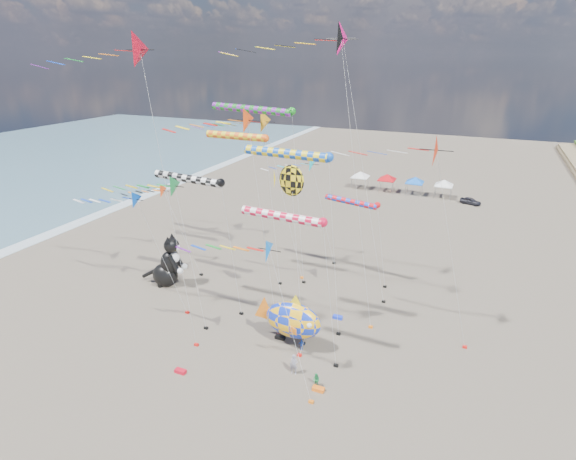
# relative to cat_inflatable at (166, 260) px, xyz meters

# --- Properties ---
(ground) EXTENTS (260.00, 260.00, 0.00)m
(ground) POSITION_rel_cat_inflatable_xyz_m (15.34, -14.29, -2.98)
(ground) COLOR brown
(ground) RESTS_ON ground
(delta_kite_0) EXTENTS (10.36, 1.83, 10.24)m
(delta_kite_0) POSITION_rel_cat_inflatable_xyz_m (-3.31, 3.32, 6.00)
(delta_kite_0) COLOR #FF4E16
(delta_kite_0) RESTS_ON ground
(delta_kite_1) EXTENTS (11.24, 1.93, 12.19)m
(delta_kite_1) POSITION_rel_cat_inflatable_xyz_m (15.73, -10.65, 7.88)
(delta_kite_1) COLOR blue
(delta_kite_1) RESTS_ON ground
(delta_kite_2) EXTENTS (10.25, 2.09, 14.40)m
(delta_kite_2) POSITION_rel_cat_inflatable_xyz_m (4.91, -5.66, 10.05)
(delta_kite_2) COLOR #187C38
(delta_kite_2) RESTS_ON ground
(delta_kite_3) EXTENTS (16.68, 3.19, 26.59)m
(delta_kite_3) POSITION_rel_cat_inflatable_xyz_m (17.29, 5.61, 21.79)
(delta_kite_3) COLOR #F00C74
(delta_kite_3) RESTS_ON ground
(delta_kite_4) EXTENTS (12.89, 2.80, 18.36)m
(delta_kite_4) POSITION_rel_cat_inflatable_xyz_m (26.60, 0.80, 13.75)
(delta_kite_4) COLOR red
(delta_kite_4) RESTS_ON ground
(delta_kite_5) EXTENTS (12.09, 1.79, 12.41)m
(delta_kite_5) POSITION_rel_cat_inflatable_xyz_m (-0.59, -4.10, 8.13)
(delta_kite_5) COLOR blue
(delta_kite_5) RESTS_ON ground
(delta_kite_6) EXTENTS (14.08, 2.69, 26.27)m
(delta_kite_6) POSITION_rel_cat_inflatable_xyz_m (17.84, 0.58, 21.68)
(delta_kite_6) COLOR black
(delta_kite_6) RESTS_ON ground
(delta_kite_7) EXTENTS (12.61, 2.58, 18.53)m
(delta_kite_7) POSITION_rel_cat_inflatable_xyz_m (8.51, 7.22, 14.00)
(delta_kite_7) COLOR #FFA91B
(delta_kite_7) RESTS_ON ground
(delta_kite_8) EXTENTS (8.82, 1.96, 13.04)m
(delta_kite_8) POSITION_rel_cat_inflatable_xyz_m (11.62, 12.30, 8.76)
(delta_kite_8) COLOR #1AC6DD
(delta_kite_8) RESTS_ON ground
(delta_kite_9) EXTENTS (12.79, 2.70, 25.39)m
(delta_kite_9) POSITION_rel_cat_inflatable_xyz_m (5.58, -8.18, 20.80)
(delta_kite_9) COLOR red
(delta_kite_9) RESTS_ON ground
(delta_kite_10) EXTENTS (9.57, 2.08, 20.18)m
(delta_kite_10) POSITION_rel_cat_inflatable_xyz_m (11.96, -4.06, 15.83)
(delta_kite_10) COLOR #FF4810
(delta_kite_10) RESTS_ON ground
(windsock_0) EXTENTS (8.27, 0.72, 12.66)m
(windsock_0) POSITION_rel_cat_inflatable_xyz_m (16.82, -6.02, 9.25)
(windsock_0) COLOR red
(windsock_0) RESTS_ON ground
(windsock_1) EXTENTS (9.06, 0.82, 16.52)m
(windsock_1) POSITION_rel_cat_inflatable_xyz_m (15.31, -1.68, 13.06)
(windsock_1) COLOR blue
(windsock_1) RESTS_ON ground
(windsock_2) EXTENTS (8.32, 0.79, 16.34)m
(windsock_2) POSITION_rel_cat_inflatable_xyz_m (6.81, 4.99, 12.88)
(windsock_2) COLOR #F45814
(windsock_2) RESTS_ON ground
(windsock_3) EXTENTS (10.74, 0.79, 18.90)m
(windsock_3) POSITION_rel_cat_inflatable_xyz_m (7.93, 6.29, 15.45)
(windsock_3) COLOR #17801E
(windsock_3) RESTS_ON ground
(windsock_4) EXTENTS (7.31, 0.65, 9.57)m
(windsock_4) POSITION_rel_cat_inflatable_xyz_m (18.07, 8.85, 6.19)
(windsock_4) COLOR red
(windsock_4) RESTS_ON ground
(windsock_5) EXTENTS (8.59, 0.77, 13.49)m
(windsock_5) POSITION_rel_cat_inflatable_xyz_m (5.77, -2.16, 10.06)
(windsock_5) COLOR black
(windsock_5) RESTS_ON ground
(angelfish_kite) EXTENTS (3.74, 3.02, 15.37)m
(angelfish_kite) POSITION_rel_cat_inflatable_xyz_m (15.46, -2.28, 10.96)
(angelfish_kite) COLOR yellow
(angelfish_kite) RESTS_ON ground
(cat_inflatable) EXTENTS (4.76, 3.04, 5.95)m
(cat_inflatable) POSITION_rel_cat_inflatable_xyz_m (0.00, 0.00, 0.00)
(cat_inflatable) COLOR black
(cat_inflatable) RESTS_ON ground
(fish_inflatable) EXTENTS (6.65, 2.47, 5.20)m
(fish_inflatable) POSITION_rel_cat_inflatable_xyz_m (16.92, -4.93, -0.30)
(fish_inflatable) COLOR #1431C4
(fish_inflatable) RESTS_ON ground
(person_adult) EXTENTS (0.68, 0.50, 1.74)m
(person_adult) POSITION_rel_cat_inflatable_xyz_m (18.41, -8.18, -2.10)
(person_adult) COLOR gray
(person_adult) RESTS_ON ground
(child_green) EXTENTS (0.69, 0.62, 1.15)m
(child_green) POSITION_rel_cat_inflatable_xyz_m (20.55, -8.86, -2.40)
(child_green) COLOR #1F8E47
(child_green) RESTS_ON ground
(child_blue) EXTENTS (0.63, 0.41, 1.00)m
(child_blue) POSITION_rel_cat_inflatable_xyz_m (17.82, -5.08, -2.47)
(child_blue) COLOR #2046B0
(child_blue) RESTS_ON ground
(kite_bag_0) EXTENTS (0.90, 0.44, 0.30)m
(kite_bag_0) POSITION_rel_cat_inflatable_xyz_m (10.09, -11.69, -2.83)
(kite_bag_0) COLOR red
(kite_bag_0) RESTS_ON ground
(kite_bag_1) EXTENTS (0.90, 0.44, 0.30)m
(kite_bag_1) POSITION_rel_cat_inflatable_xyz_m (19.18, 0.86, -2.83)
(kite_bag_1) COLOR #1632E2
(kite_bag_1) RESTS_ON ground
(kite_bag_2) EXTENTS (0.90, 0.44, 0.30)m
(kite_bag_2) POSITION_rel_cat_inflatable_xyz_m (20.87, -9.25, -2.83)
(kite_bag_2) COLOR orange
(kite_bag_2) RESTS_ON ground
(kite_bag_3) EXTENTS (0.90, 0.44, 0.30)m
(kite_bag_3) POSITION_rel_cat_inflatable_xyz_m (15.48, -4.35, -2.83)
(kite_bag_3) COLOR black
(kite_bag_3) RESTS_ON ground
(tent_row) EXTENTS (19.20, 4.20, 3.80)m
(tent_row) POSITION_rel_cat_inflatable_xyz_m (16.84, 45.71, 0.17)
(tent_row) COLOR white
(tent_row) RESTS_ON ground
(parked_car) EXTENTS (3.68, 2.44, 1.16)m
(parked_car) POSITION_rel_cat_inflatable_xyz_m (29.05, 43.71, -2.39)
(parked_car) COLOR #26262D
(parked_car) RESTS_ON ground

